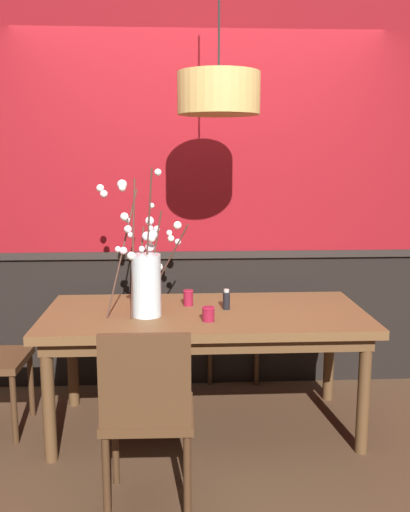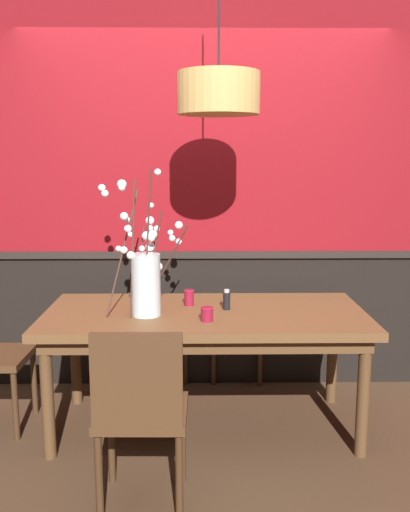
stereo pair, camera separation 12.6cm
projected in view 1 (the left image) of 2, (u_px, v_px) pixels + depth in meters
name	position (u px, v px, depth m)	size (l,w,h in m)	color
ground_plane	(205.00, 426.00, 3.48)	(24.00, 24.00, 0.00)	#4C3321
back_wall	(200.00, 184.00, 3.95)	(5.47, 0.14, 2.95)	black
dining_table	(205.00, 324.00, 3.36)	(1.92, 0.89, 0.74)	brown
chair_far_side_right	(233.00, 310.00, 4.27)	(0.43, 0.44, 0.88)	#4C301C
chair_near_side_left	(147.00, 409.00, 2.56)	(0.43, 0.40, 0.91)	#4C301C
chair_far_side_left	(154.00, 309.00, 4.23)	(0.46, 0.43, 0.92)	#4C301C
vase_with_blossoms	(146.00, 278.00, 3.23)	(0.55, 0.40, 0.85)	silver
candle_holder_nearer_center	(188.00, 298.00, 3.47)	(0.07, 0.07, 0.10)	maroon
candle_holder_nearer_edge	(208.00, 314.00, 3.14)	(0.08, 0.08, 0.08)	maroon
condiment_bottle	(226.00, 300.00, 3.38)	(0.04, 0.04, 0.12)	black
pendant_lamp	(219.00, 94.00, 3.11)	(0.46, 0.46, 1.07)	tan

